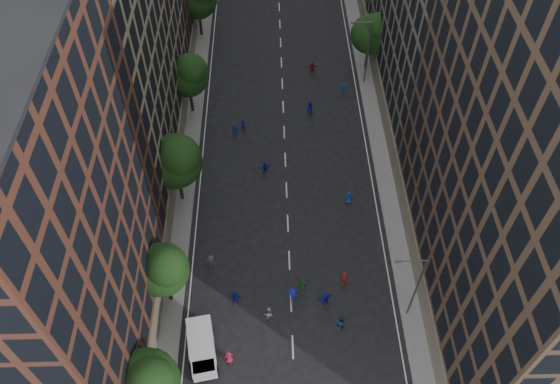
% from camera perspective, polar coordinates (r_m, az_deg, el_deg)
% --- Properties ---
extents(ground, '(240.00, 240.00, 0.00)m').
position_cam_1_polar(ground, '(68.49, 0.35, 8.61)').
color(ground, black).
rests_on(ground, ground).
extents(sidewalk_left, '(4.00, 105.00, 0.15)m').
position_cam_1_polar(sidewalk_left, '(74.90, -9.24, 12.23)').
color(sidewalk_left, slate).
rests_on(sidewalk_left, ground).
extents(sidewalk_right, '(4.00, 105.00, 0.15)m').
position_cam_1_polar(sidewalk_right, '(75.41, 9.57, 12.48)').
color(sidewalk_right, slate).
rests_on(sidewalk_right, ground).
extents(bldg_left_a, '(14.00, 22.00, 30.00)m').
position_cam_1_polar(bldg_left_a, '(41.59, -25.59, -4.02)').
color(bldg_left_a, '#512B1F').
rests_on(bldg_left_a, ground).
extents(bldg_left_b, '(14.00, 26.00, 34.00)m').
position_cam_1_polar(bldg_left_b, '(56.93, -19.86, 17.24)').
color(bldg_left_b, '#8C7B5B').
rests_on(bldg_left_b, ground).
extents(tree_left_0, '(5.20, 5.20, 8.83)m').
position_cam_1_polar(tree_left_0, '(43.47, -13.73, -18.85)').
color(tree_left_0, black).
rests_on(tree_left_0, ground).
extents(tree_left_1, '(4.80, 4.80, 8.21)m').
position_cam_1_polar(tree_left_1, '(48.15, -12.11, -7.85)').
color(tree_left_1, black).
rests_on(tree_left_1, ground).
extents(tree_left_2, '(5.60, 5.60, 9.45)m').
position_cam_1_polar(tree_left_2, '(54.70, -10.82, 3.33)').
color(tree_left_2, black).
rests_on(tree_left_2, ground).
extents(tree_left_3, '(5.00, 5.00, 8.58)m').
position_cam_1_polar(tree_left_3, '(65.30, -9.55, 12.06)').
color(tree_left_3, black).
rests_on(tree_left_3, ground).
extents(tree_right_a, '(5.00, 5.00, 8.39)m').
position_cam_1_polar(tree_right_a, '(72.35, 9.62, 16.12)').
color(tree_right_a, black).
rests_on(tree_right_a, ground).
extents(streetlamp_near, '(2.64, 0.22, 9.06)m').
position_cam_1_polar(streetlamp_near, '(48.11, 13.92, -9.42)').
color(streetlamp_near, '#595B60').
rests_on(streetlamp_near, ground).
extents(streetlamp_far, '(2.64, 0.22, 9.06)m').
position_cam_1_polar(streetlamp_far, '(70.14, 9.03, 14.51)').
color(streetlamp_far, '#595B60').
rests_on(streetlamp_far, ground).
extents(cargo_van, '(3.03, 5.14, 2.58)m').
position_cam_1_polar(cargo_van, '(48.87, -8.17, -15.76)').
color(cargo_van, silver).
rests_on(cargo_van, ground).
extents(skater_2, '(0.93, 0.81, 1.64)m').
position_cam_1_polar(skater_2, '(50.29, 6.34, -13.33)').
color(skater_2, '#124094').
rests_on(skater_2, ground).
extents(skater_3, '(1.23, 0.71, 1.90)m').
position_cam_1_polar(skater_3, '(51.09, 1.35, -10.73)').
color(skater_3, '#131B9E').
rests_on(skater_3, ground).
extents(skater_4, '(1.15, 0.69, 1.84)m').
position_cam_1_polar(skater_4, '(51.16, -4.65, -10.95)').
color(skater_4, '#121E99').
rests_on(skater_4, ground).
extents(skater_5, '(1.56, 0.98, 1.61)m').
position_cam_1_polar(skater_5, '(51.24, 4.77, -11.06)').
color(skater_5, '#1515AF').
rests_on(skater_5, ground).
extents(skater_6, '(0.98, 0.81, 1.72)m').
position_cam_1_polar(skater_6, '(48.80, -5.36, -16.80)').
color(skater_6, maroon).
rests_on(skater_6, ground).
extents(skater_7, '(0.77, 0.61, 1.83)m').
position_cam_1_polar(skater_7, '(52.39, 6.71, -8.87)').
color(skater_7, maroon).
rests_on(skater_7, ground).
extents(skater_8, '(0.99, 0.90, 1.65)m').
position_cam_1_polar(skater_8, '(50.38, -1.20, -12.56)').
color(skater_8, '#B7B7B3').
rests_on(skater_8, ground).
extents(skater_9, '(1.21, 0.92, 1.65)m').
position_cam_1_polar(skater_9, '(53.48, -7.20, -7.23)').
color(skater_9, '#3F3E43').
rests_on(skater_9, ground).
extents(skater_10, '(1.17, 0.61, 1.91)m').
position_cam_1_polar(skater_10, '(51.59, 2.37, -9.78)').
color(skater_10, '#227328').
rests_on(skater_10, ground).
extents(skater_11, '(1.52, 0.93, 1.57)m').
position_cam_1_polar(skater_11, '(60.54, -1.55, 2.55)').
color(skater_11, '#13229E').
rests_on(skater_11, ground).
extents(skater_12, '(0.83, 0.57, 1.63)m').
position_cam_1_polar(skater_12, '(58.15, 7.17, -0.61)').
color(skater_12, '#133BA0').
rests_on(skater_12, ground).
extents(skater_13, '(0.67, 0.54, 1.60)m').
position_cam_1_polar(skater_13, '(65.41, -3.85, 6.98)').
color(skater_13, '#121894').
rests_on(skater_13, ground).
extents(skater_14, '(1.10, 0.96, 1.92)m').
position_cam_1_polar(skater_14, '(67.28, 3.11, 8.70)').
color(skater_14, '#1516B1').
rests_on(skater_14, ground).
extents(skater_15, '(1.14, 0.84, 1.57)m').
position_cam_1_polar(skater_15, '(70.79, 6.68, 10.70)').
color(skater_15, navy).
rests_on(skater_15, ground).
extents(skater_16, '(0.99, 0.49, 1.64)m').
position_cam_1_polar(skater_16, '(64.92, -4.69, 6.53)').
color(skater_16, blue).
rests_on(skater_16, ground).
extents(skater_17, '(1.66, 0.82, 1.71)m').
position_cam_1_polar(skater_17, '(73.50, 3.38, 12.78)').
color(skater_17, maroon).
rests_on(skater_17, ground).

